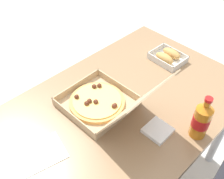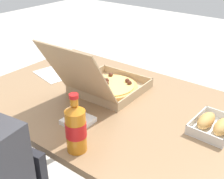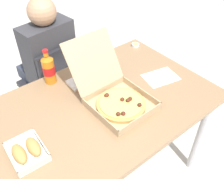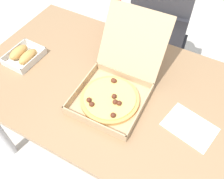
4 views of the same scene
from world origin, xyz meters
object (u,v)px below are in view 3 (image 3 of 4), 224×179
paper_menu (161,77)px  napkin_pile (78,83)px  pizza_box_open (116,97)px  cola_bottle (49,69)px  chair (55,82)px  dipping_sauce_cup (135,45)px  diner_person (47,57)px  bread_side_box (27,151)px

paper_menu → napkin_pile: (-0.44, 0.27, 0.01)m
pizza_box_open → napkin_pile: bearing=105.2°
pizza_box_open → paper_menu: pizza_box_open is taller
napkin_pile → cola_bottle: bearing=133.2°
chair → dipping_sauce_cup: size_ratio=14.82×
diner_person → chair: bearing=-82.3°
diner_person → napkin_pile: size_ratio=10.46×
chair → pizza_box_open: size_ratio=1.73×
paper_menu → dipping_sauce_cup: 0.41m
cola_bottle → dipping_sauce_cup: (0.70, -0.01, -0.08)m
pizza_box_open → diner_person: bearing=93.7°
pizza_box_open → cola_bottle: size_ratio=2.14×
chair → bread_side_box: 0.92m
bread_side_box → cola_bottle: size_ratio=0.87×
pizza_box_open → paper_menu: (0.37, 0.00, -0.04)m
diner_person → paper_menu: bearing=-61.2°
pizza_box_open → bread_side_box: (-0.53, -0.02, -0.02)m
cola_bottle → bread_side_box: bearing=-129.4°
cola_bottle → pizza_box_open: bearing=-64.2°
chair → cola_bottle: size_ratio=3.71×
chair → cola_bottle: (-0.15, -0.30, 0.36)m
diner_person → dipping_sauce_cup: size_ratio=20.54×
paper_menu → chair: bearing=132.8°
diner_person → paper_menu: (0.42, -0.76, 0.06)m
pizza_box_open → dipping_sauce_cup: 0.63m
napkin_pile → dipping_sauce_cup: size_ratio=1.96×
pizza_box_open → cola_bottle: pizza_box_open is taller
chair → pizza_box_open: (0.04, -0.70, 0.31)m
diner_person → pizza_box_open: bearing=-86.3°
diner_person → dipping_sauce_cup: diner_person is taller
diner_person → pizza_box_open: (0.05, -0.76, 0.11)m
chair → dipping_sauce_cup: chair is taller
chair → dipping_sauce_cup: bearing=-30.2°
diner_person → bread_side_box: bearing=-121.9°
napkin_pile → chair: bearing=85.7°
paper_menu → dipping_sauce_cup: (0.14, 0.38, 0.01)m
chair → pizza_box_open: pizza_box_open is taller
diner_person → cola_bottle: (-0.14, -0.36, 0.16)m
dipping_sauce_cup → paper_menu: bearing=-109.6°
bread_side_box → cola_bottle: bearing=50.6°
bread_side_box → napkin_pile: 0.54m
napkin_pile → dipping_sauce_cup: 0.59m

